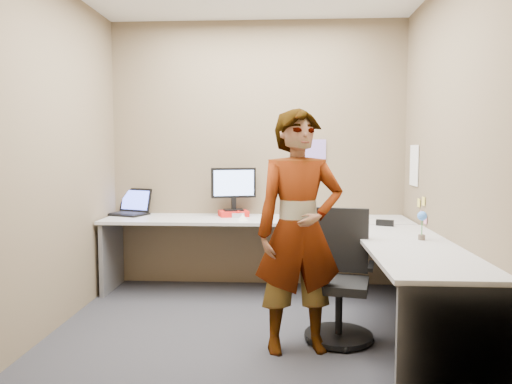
# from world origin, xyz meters

# --- Properties ---
(ground) EXTENTS (3.00, 3.00, 0.00)m
(ground) POSITION_xyz_m (0.00, 0.00, 0.00)
(ground) COLOR #252429
(ground) RESTS_ON ground
(wall_back) EXTENTS (3.00, 0.00, 3.00)m
(wall_back) POSITION_xyz_m (0.00, 1.30, 1.35)
(wall_back) COLOR brown
(wall_back) RESTS_ON ground
(wall_right) EXTENTS (0.00, 2.70, 2.70)m
(wall_right) POSITION_xyz_m (1.50, 0.00, 1.35)
(wall_right) COLOR brown
(wall_right) RESTS_ON ground
(wall_left) EXTENTS (0.00, 2.70, 2.70)m
(wall_left) POSITION_xyz_m (-1.50, 0.00, 1.35)
(wall_left) COLOR brown
(wall_left) RESTS_ON ground
(desk) EXTENTS (2.98, 2.58, 0.73)m
(desk) POSITION_xyz_m (0.44, 0.39, 0.59)
(desk) COLOR #ADADAD
(desk) RESTS_ON ground
(paper_ream) EXTENTS (0.33, 0.28, 0.06)m
(paper_ream) POSITION_xyz_m (-0.23, 1.11, 0.76)
(paper_ream) COLOR red
(paper_ream) RESTS_ON desk
(monitor) EXTENTS (0.44, 0.19, 0.43)m
(monitor) POSITION_xyz_m (-0.23, 1.12, 1.04)
(monitor) COLOR black
(monitor) RESTS_ON paper_ream
(laptop) EXTENTS (0.46, 0.42, 0.26)m
(laptop) POSITION_xyz_m (-1.30, 1.18, 0.80)
(laptop) COLOR black
(laptop) RESTS_ON desk
(trackball_mouse) EXTENTS (0.12, 0.08, 0.07)m
(trackball_mouse) POSITION_xyz_m (-0.17, 1.02, 0.76)
(trackball_mouse) COLOR #B7B7BC
(trackball_mouse) RESTS_ON desk
(origami) EXTENTS (0.10, 0.10, 0.06)m
(origami) POSITION_xyz_m (-0.11, 0.82, 0.76)
(origami) COLOR white
(origami) RESTS_ON desk
(stapler) EXTENTS (0.15, 0.10, 0.05)m
(stapler) POSITION_xyz_m (1.16, 0.55, 0.76)
(stapler) COLOR black
(stapler) RESTS_ON desk
(flower) EXTENTS (0.07, 0.07, 0.22)m
(flower) POSITION_xyz_m (1.30, -0.11, 0.87)
(flower) COLOR brown
(flower) RESTS_ON desk
(calendar_purple) EXTENTS (0.30, 0.01, 0.40)m
(calendar_purple) POSITION_xyz_m (0.55, 1.29, 1.30)
(calendar_purple) COLOR #846BB7
(calendar_purple) RESTS_ON wall_back
(calendar_white) EXTENTS (0.01, 0.28, 0.38)m
(calendar_white) POSITION_xyz_m (1.49, 0.90, 1.25)
(calendar_white) COLOR white
(calendar_white) RESTS_ON wall_right
(sticky_note_a) EXTENTS (0.01, 0.07, 0.07)m
(sticky_note_a) POSITION_xyz_m (1.49, 0.55, 0.95)
(sticky_note_a) COLOR #F2E059
(sticky_note_a) RESTS_ON wall_right
(sticky_note_b) EXTENTS (0.01, 0.07, 0.07)m
(sticky_note_b) POSITION_xyz_m (1.49, 0.60, 0.82)
(sticky_note_b) COLOR pink
(sticky_note_b) RESTS_ON wall_right
(sticky_note_c) EXTENTS (0.01, 0.07, 0.07)m
(sticky_note_c) POSITION_xyz_m (1.49, 0.48, 0.80)
(sticky_note_c) COLOR pink
(sticky_note_c) RESTS_ON wall_right
(sticky_note_d) EXTENTS (0.01, 0.07, 0.07)m
(sticky_note_d) POSITION_xyz_m (1.49, 0.70, 0.92)
(sticky_note_d) COLOR #F2E059
(sticky_note_d) RESTS_ON wall_right
(office_chair) EXTENTS (0.53, 0.50, 0.94)m
(office_chair) POSITION_xyz_m (0.69, -0.20, 0.39)
(office_chair) COLOR black
(office_chair) RESTS_ON ground
(person) EXTENTS (0.68, 0.52, 1.68)m
(person) POSITION_xyz_m (0.38, -0.43, 0.84)
(person) COLOR #999399
(person) RESTS_ON ground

